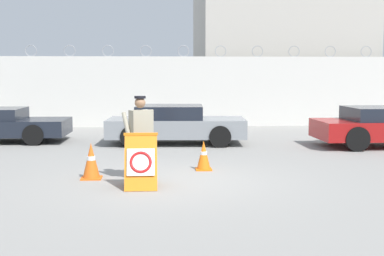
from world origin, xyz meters
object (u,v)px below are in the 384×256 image
Objects in this scene: traffic_cone_near at (204,155)px; barricade_sign at (141,160)px; security_guard at (140,133)px; parked_car_rear_sedan at (175,124)px; traffic_cone_mid at (91,161)px.

barricade_sign is at bearing -127.76° from traffic_cone_near.
parked_car_rear_sedan is at bearing -129.20° from security_guard.
traffic_cone_near is at bearing -174.08° from security_guard.
traffic_cone_mid is at bearing -38.82° from security_guard.
barricade_sign is 0.25× the size of parked_car_rear_sedan.
barricade_sign is at bearing 62.43° from security_guard.
barricade_sign is 0.61× the size of security_guard.
barricade_sign is 6.41m from parked_car_rear_sedan.
security_guard reaches higher than barricade_sign.
traffic_cone_mid reaches higher than traffic_cone_near.
security_guard is at bearing -95.81° from parked_car_rear_sedan.
traffic_cone_near is at bearing 52.09° from barricade_sign.
parked_car_rear_sedan reaches higher than traffic_cone_mid.
traffic_cone_mid is (-1.04, 0.16, -0.59)m from security_guard.
security_guard reaches higher than traffic_cone_near.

